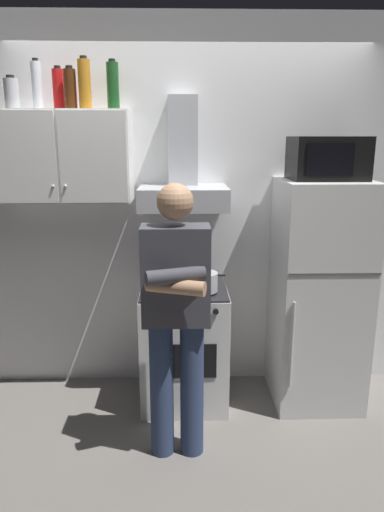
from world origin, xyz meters
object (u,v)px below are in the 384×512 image
object	(u,v)px
bottle_canister_steel	(12,93)
bottle_soda_red	(59,89)
range_hood	(183,179)
bottle_wine_green	(113,86)
bottle_rum_dark	(70,89)
bottle_liquor_amber	(85,84)
microwave	(327,158)
bottle_vodka_clear	(37,85)
refrigerator	(318,294)
cooking_pot	(203,282)
upper_cabinet	(64,156)
stove_oven	(184,344)
person_standing	(176,314)

from	to	relation	value
bottle_canister_steel	bottle_soda_red	world-z (taller)	bottle_soda_red
range_hood	bottle_wine_green	bearing A→B (deg)	176.89
bottle_canister_steel	bottle_rum_dark	distance (m)	0.38
range_hood	bottle_liquor_amber	bearing A→B (deg)	-176.99
microwave	bottle_wine_green	world-z (taller)	bottle_wine_green
range_hood	bottle_wine_green	world-z (taller)	bottle_wine_green
microwave	bottle_canister_steel	bearing A→B (deg)	177.60
bottle_vodka_clear	range_hood	bearing A→B (deg)	-1.16
refrigerator	bottle_vodka_clear	xyz separation A→B (m)	(-1.90, 0.15, 1.40)
cooking_pot	bottle_vodka_clear	distance (m)	1.68
bottle_liquor_amber	bottle_soda_red	xyz separation A→B (m)	(-0.19, 0.08, -0.02)
refrigerator	cooking_pot	distance (m)	0.84
bottle_liquor_amber	bottle_vodka_clear	distance (m)	0.32
bottle_rum_dark	bottle_soda_red	world-z (taller)	bottle_soda_red
refrigerator	bottle_wine_green	world-z (taller)	bottle_wine_green
range_hood	bottle_canister_steel	bearing A→B (deg)	-178.89
upper_cabinet	bottle_vodka_clear	xyz separation A→B (m)	(-0.15, 0.02, 0.45)
stove_oven	microwave	world-z (taller)	microwave
upper_cabinet	refrigerator	world-z (taller)	upper_cabinet
bottle_vodka_clear	cooking_pot	bearing A→B (deg)	-13.81
bottle_rum_dark	bottle_wine_green	size ratio (longest dim) A/B	0.85
bottle_rum_dark	bottle_soda_red	xyz separation A→B (m)	(-0.09, 0.07, 0.00)
refrigerator	bottle_rum_dark	distance (m)	2.17
microwave	bottle_canister_steel	distance (m)	2.09
range_hood	cooking_pot	bearing A→B (deg)	-62.12
upper_cabinet	bottle_canister_steel	size ratio (longest dim) A/B	4.31
cooking_pot	bottle_soda_red	bearing A→B (deg)	163.01
upper_cabinet	bottle_rum_dark	size ratio (longest dim) A/B	3.38
person_standing	bottle_liquor_amber	xyz separation A→B (m)	(-0.58, 0.70, 1.30)
bottle_wine_green	bottle_canister_steel	bearing A→B (deg)	-175.91
stove_oven	bottle_soda_red	bearing A→B (deg)	168.24
person_standing	bottle_vodka_clear	distance (m)	1.75
stove_oven	cooking_pot	xyz separation A→B (m)	(0.13, -0.12, 0.51)
stove_oven	range_hood	xyz separation A→B (m)	(0.00, 0.13, 1.16)
bottle_canister_steel	bottle_soda_red	xyz separation A→B (m)	(0.29, 0.06, 0.03)
cooking_pot	person_standing	bearing A→B (deg)	-110.30
bottle_liquor_amber	person_standing	bearing A→B (deg)	-50.35
upper_cabinet	bottle_rum_dark	world-z (taller)	bottle_rum_dark
stove_oven	bottle_canister_steel	distance (m)	2.04
cooking_pot	bottle_rum_dark	distance (m)	1.52
microwave	cooking_pot	size ratio (longest dim) A/B	1.65
stove_oven	range_hood	size ratio (longest dim) A/B	1.17
stove_oven	person_standing	distance (m)	0.77
bottle_rum_dark	stove_oven	bearing A→B (deg)	-8.17
microwave	bottle_vodka_clear	xyz separation A→B (m)	(-1.90, 0.13, 0.46)
cooking_pot	bottle_wine_green	distance (m)	1.42
person_standing	bottle_rum_dark	distance (m)	1.61
bottle_soda_red	upper_cabinet	bearing A→B (deg)	-70.80
range_hood	microwave	world-z (taller)	range_hood
person_standing	bottle_soda_red	world-z (taller)	bottle_soda_red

